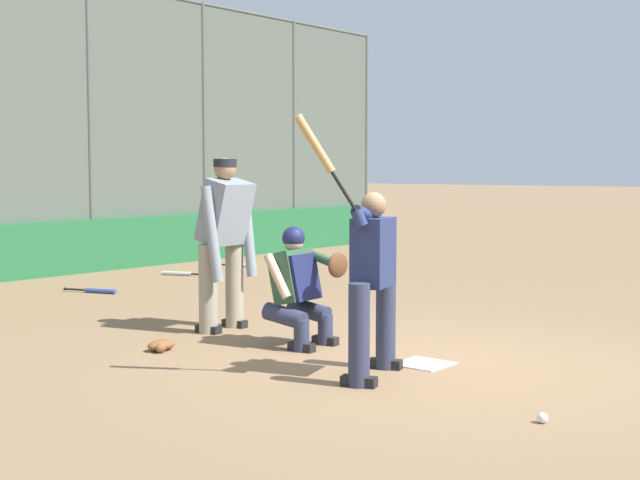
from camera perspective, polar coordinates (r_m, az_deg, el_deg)
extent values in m
plane|color=#846647|center=(7.87, 6.64, -7.92)|extent=(160.00, 160.00, 0.00)
cube|color=white|center=(7.87, 6.64, -7.87)|extent=(0.43, 0.43, 0.01)
cylinder|color=#515651|center=(20.83, 2.97, 6.46)|extent=(0.08, 0.08, 4.78)
cylinder|color=#515651|center=(18.81, -1.69, 6.67)|extent=(0.08, 0.08, 4.78)
cylinder|color=#515651|center=(16.94, -7.44, 6.87)|extent=(0.08, 0.08, 4.78)
cylinder|color=#515651|center=(15.28, -14.53, 7.02)|extent=(0.08, 0.08, 4.78)
cylinder|color=#2D334C|center=(7.61, 4.23, -5.22)|extent=(0.17, 0.17, 0.81)
cube|color=black|center=(7.68, 4.21, -7.91)|extent=(0.19, 0.30, 0.08)
cylinder|color=#2D334C|center=(6.98, 2.52, -6.10)|extent=(0.17, 0.17, 0.81)
cube|color=black|center=(7.05, 2.51, -9.03)|extent=(0.19, 0.30, 0.08)
cube|color=navy|center=(7.21, 3.43, -0.78)|extent=(0.50, 0.37, 0.56)
sphere|color=#936B4C|center=(7.18, 3.45, 2.26)|extent=(0.21, 0.21, 0.21)
cylinder|color=navy|center=(7.19, 3.24, 1.51)|extent=(0.58, 0.21, 0.21)
cylinder|color=navy|center=(6.94, 2.53, 1.40)|extent=(0.15, 0.17, 0.16)
sphere|color=black|center=(6.94, 2.32, 1.89)|extent=(0.04, 0.04, 0.04)
cylinder|color=black|center=(6.91, 1.54, 3.15)|extent=(0.19, 0.16, 0.32)
cylinder|color=tan|center=(6.86, -0.35, 6.18)|extent=(0.29, 0.26, 0.46)
cylinder|color=#2D334C|center=(8.66, 0.34, -5.74)|extent=(0.15, 0.15, 0.30)
cylinder|color=#2D334C|center=(8.74, -0.70, -4.53)|extent=(0.21, 0.46, 0.23)
cube|color=black|center=(8.68, 0.34, -6.44)|extent=(0.12, 0.27, 0.08)
cylinder|color=#2D334C|center=(8.34, -1.19, -6.14)|extent=(0.15, 0.15, 0.30)
cylinder|color=#2D334C|center=(8.43, -2.26, -4.88)|extent=(0.21, 0.46, 0.23)
cube|color=black|center=(8.36, -1.19, -6.87)|extent=(0.12, 0.27, 0.08)
cube|color=#2D5138|center=(8.56, -1.70, -2.33)|extent=(0.45, 0.38, 0.53)
cube|color=#191E47|center=(8.48, -0.92, -2.40)|extent=(0.39, 0.16, 0.44)
sphere|color=tan|center=(8.52, -1.71, -0.09)|extent=(0.20, 0.20, 0.20)
sphere|color=#191E47|center=(8.52, -1.71, 0.14)|extent=(0.22, 0.22, 0.22)
cylinder|color=#2D5138|center=(8.54, 0.21, -1.23)|extent=(0.24, 0.52, 0.15)
ellipsoid|color=#56331E|center=(8.33, 1.16, -1.61)|extent=(0.31, 0.12, 0.24)
cylinder|color=tan|center=(8.35, -2.75, -2.33)|extent=(0.11, 0.30, 0.43)
cylinder|color=gray|center=(9.60, -5.50, -2.84)|extent=(0.19, 0.19, 0.93)
cube|color=black|center=(9.67, -5.48, -5.33)|extent=(0.13, 0.29, 0.08)
cylinder|color=gray|center=(9.28, -7.18, -3.11)|extent=(0.19, 0.19, 0.93)
cube|color=black|center=(9.35, -7.15, -5.69)|extent=(0.13, 0.29, 0.08)
cube|color=gray|center=(9.33, -6.07, 1.82)|extent=(0.54, 0.48, 0.71)
sphere|color=#936B4C|center=(9.32, -6.09, 4.54)|extent=(0.23, 0.23, 0.23)
cylinder|color=black|center=(9.32, -6.10, 4.93)|extent=(0.24, 0.24, 0.08)
cylinder|color=gray|center=(9.52, -4.63, 0.59)|extent=(0.14, 0.25, 0.98)
cylinder|color=gray|center=(9.08, -6.93, 0.38)|extent=(0.18, 0.26, 0.98)
sphere|color=black|center=(15.75, -6.97, -1.54)|extent=(0.04, 0.04, 0.04)
cylinder|color=black|center=(15.68, -6.39, -1.56)|extent=(0.16, 0.34, 0.03)
cylinder|color=#B7BCC1|center=(15.51, -4.97, -1.62)|extent=(0.24, 0.47, 0.07)
sphere|color=black|center=(12.91, -16.01, -3.03)|extent=(0.04, 0.04, 0.04)
cylinder|color=black|center=(12.81, -15.39, -3.07)|extent=(0.13, 0.34, 0.03)
cylinder|color=#334789|center=(12.56, -13.87, -3.19)|extent=(0.21, 0.48, 0.07)
sphere|color=black|center=(14.16, -6.90, -2.23)|extent=(0.04, 0.04, 0.04)
cylinder|color=black|center=(14.23, -7.58, -2.20)|extent=(0.16, 0.36, 0.03)
cylinder|color=#B7BCC1|center=(14.43, -9.16, -2.12)|extent=(0.25, 0.50, 0.07)
ellipsoid|color=brown|center=(8.52, -10.13, -6.64)|extent=(0.29, 0.19, 0.10)
ellipsoid|color=brown|center=(8.41, -10.16, -6.83)|extent=(0.10, 0.08, 0.08)
sphere|color=white|center=(6.25, 14.05, -10.98)|extent=(0.07, 0.07, 0.07)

